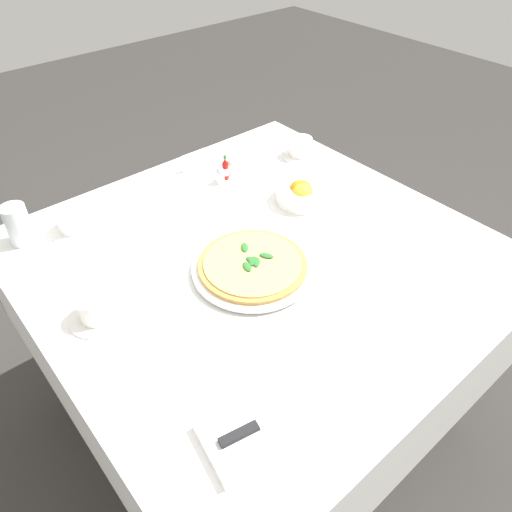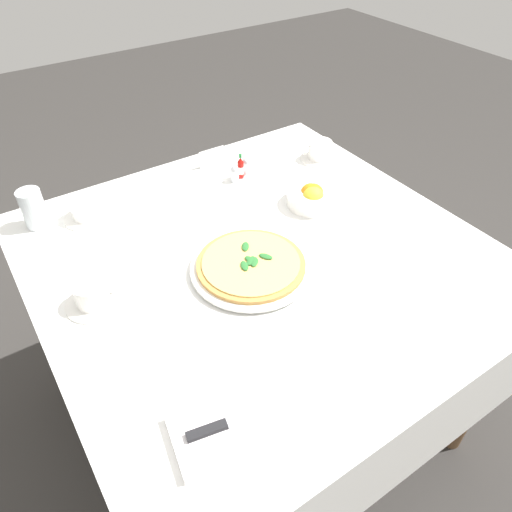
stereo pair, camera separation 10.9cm
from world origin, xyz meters
The scene contains 15 objects.
ground_plane centered at (0.00, 0.00, 0.00)m, with size 8.00×8.00×0.00m, color #33302D.
dining_table centered at (0.00, 0.00, 0.59)m, with size 1.12×1.12×0.72m.
pizza_plate centered at (-0.06, -0.04, 0.73)m, with size 0.30×0.30×0.02m.
pizza centered at (-0.06, -0.04, 0.75)m, with size 0.27×0.27×0.02m.
coffee_cup_near_right centered at (0.44, 0.30, 0.75)m, with size 0.13×0.13×0.07m.
coffee_cup_back_corner centered at (-0.42, 0.06, 0.75)m, with size 0.13×0.13×0.06m.
coffee_cup_near_left centered at (-0.33, 0.40, 0.75)m, with size 0.13×0.13×0.07m.
water_glass_center_back centered at (-0.45, 0.45, 0.77)m, with size 0.06×0.06×0.11m.
napkin_folded centered at (-0.32, -0.38, 0.73)m, with size 0.24×0.17×0.02m.
dinner_knife centered at (-0.32, -0.38, 0.75)m, with size 0.19×0.06×0.01m.
citrus_bowl centered at (0.25, 0.10, 0.75)m, with size 0.15×0.15×0.07m.
hot_sauce_bottle centered at (0.16, 0.35, 0.76)m, with size 0.02×0.02×0.08m.
salt_shaker centered at (0.19, 0.36, 0.75)m, with size 0.03×0.03×0.06m.
pepper_shaker centered at (0.13, 0.34, 0.75)m, with size 0.03×0.03×0.06m.
menu_card centered at (0.12, 0.47, 0.75)m, with size 0.09×0.01×0.06m.
Camera 1 is at (-0.63, -0.73, 1.53)m, focal length 33.80 mm.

